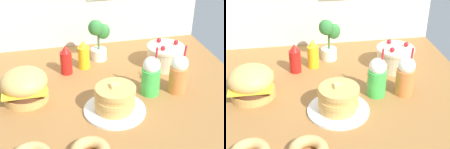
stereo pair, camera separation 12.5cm
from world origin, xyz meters
TOP-DOWN VIEW (x-y plane):
  - ground_plane at (0.00, 0.00)m, footprint 2.01×1.85m
  - burger at (-0.47, 0.17)m, footprint 0.29×0.29m
  - pancake_stack at (0.05, -0.08)m, footprint 0.38×0.38m
  - layer_cake at (0.55, 0.39)m, footprint 0.28×0.28m
  - ketchup_bottle at (-0.18, 0.45)m, footprint 0.08×0.08m
  - mustard_bottle at (-0.05, 0.50)m, footprint 0.08×0.08m
  - cream_soda_cup at (0.32, 0.06)m, footprint 0.12×0.12m
  - orange_float_cup at (0.50, 0.05)m, footprint 0.12×0.12m
  - potted_plant at (0.08, 0.61)m, footprint 0.16×0.13m

SIDE VIEW (x-z plane):
  - ground_plane at x=0.00m, z-range -0.02..0.00m
  - pancake_stack at x=0.05m, z-range -0.02..0.17m
  - layer_cake at x=0.55m, z-range -0.02..0.19m
  - burger at x=-0.47m, z-range -0.01..0.21m
  - ketchup_bottle at x=-0.18m, z-range -0.01..0.21m
  - mustard_bottle at x=-0.05m, z-range -0.01..0.21m
  - cream_soda_cup at x=0.32m, z-range -0.04..0.30m
  - orange_float_cup at x=0.50m, z-range -0.04..0.30m
  - potted_plant at x=0.08m, z-range 0.01..0.35m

